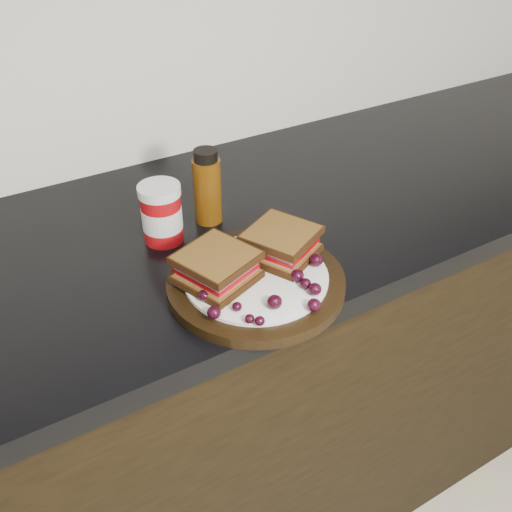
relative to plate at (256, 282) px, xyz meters
The scene contains 29 objects.
base_cabinets 0.54m from the plate, 130.30° to the left, with size 3.96×0.58×0.86m, color black.
countertop 0.26m from the plate, 130.30° to the left, with size 3.98×0.60×0.04m, color black.
plate is the anchor object (origin of this frame).
sandwich_left 0.07m from the plate, 160.84° to the left, with size 0.10×0.10×0.05m, color brown, non-canonical shape.
sandwich_right 0.08m from the plate, 21.70° to the left, with size 0.10×0.10×0.05m, color brown, non-canonical shape.
grape_0 0.12m from the plate, 151.43° to the right, with size 0.02×0.02×0.02m, color black.
grape_1 0.09m from the plate, 138.63° to the right, with size 0.01×0.01×0.01m, color black.
grape_2 0.11m from the plate, 125.19° to the right, with size 0.01×0.01×0.01m, color black.
grape_3 0.12m from the plate, 117.87° to the right, with size 0.01×0.01×0.01m, color black.
grape_4 0.09m from the plate, 101.35° to the right, with size 0.02×0.02×0.02m, color black.
grape_5 0.08m from the plate, 97.74° to the right, with size 0.02×0.02×0.02m, color black.
grape_6 0.12m from the plate, 75.42° to the right, with size 0.02×0.02×0.02m, color black.
grape_7 0.10m from the plate, 58.80° to the right, with size 0.02×0.02×0.02m, color black.
grape_8 0.08m from the plate, 53.77° to the right, with size 0.02×0.02×0.02m, color black.
grape_9 0.07m from the plate, 43.45° to the right, with size 0.02×0.02×0.02m, color black.
grape_10 0.10m from the plate, 15.95° to the right, with size 0.02×0.02×0.02m, color black.
grape_11 0.08m from the plate, ahead, with size 0.02×0.02×0.02m, color black.
grape_12 0.09m from the plate, ahead, with size 0.02×0.02×0.02m, color black.
grape_13 0.09m from the plate, 31.77° to the left, with size 0.02×0.02×0.02m, color black.
grape_14 0.08m from the plate, 134.02° to the left, with size 0.02×0.02×0.02m, color black.
grape_15 0.06m from the plate, 140.12° to the left, with size 0.02×0.02×0.02m, color black.
grape_16 0.09m from the plate, 161.27° to the left, with size 0.02×0.02×0.01m, color black.
grape_17 0.07m from the plate, behind, with size 0.02×0.02×0.02m, color black.
grape_18 0.10m from the plate, behind, with size 0.02×0.02×0.02m, color black.
grape_19 0.08m from the plate, 134.83° to the left, with size 0.02×0.02×0.02m, color black.
grape_20 0.05m from the plate, 163.01° to the left, with size 0.02×0.02×0.02m, color black.
grape_21 0.07m from the plate, behind, with size 0.02×0.02×0.01m, color black.
condiment_jar 0.21m from the plate, 109.95° to the left, with size 0.07×0.07×0.11m, color #9B0B0F.
oil_bottle 0.23m from the plate, 83.20° to the left, with size 0.05×0.05×0.14m, color #532E08.
Camera 1 is at (-0.19, 0.90, 1.47)m, focal length 40.00 mm.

